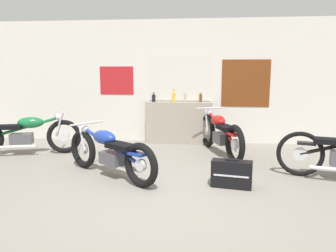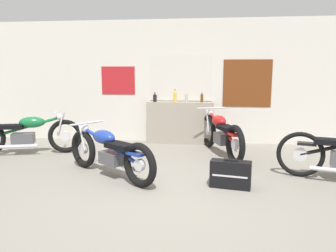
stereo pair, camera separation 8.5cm
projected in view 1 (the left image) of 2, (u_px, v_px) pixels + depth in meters
name	position (u px, v px, depth m)	size (l,w,h in m)	color
ground_plane	(155.00, 197.00, 4.31)	(24.00, 24.00, 0.00)	gray
wall_back	(177.00, 82.00, 7.54)	(10.00, 0.07, 2.80)	silver
sill_counter	(179.00, 123.00, 7.51)	(1.51, 0.28, 0.95)	gray
bottle_leftmost	(154.00, 98.00, 7.44)	(0.09, 0.09, 0.21)	black
bottle_left_center	(174.00, 96.00, 7.39)	(0.07, 0.07, 0.29)	gold
bottle_center	(185.00, 97.00, 7.35)	(0.07, 0.07, 0.28)	#B7B2A8
bottle_right_center	(201.00, 97.00, 7.36)	(0.06, 0.06, 0.24)	#5B3814
motorcycle_red	(220.00, 133.00, 6.50)	(0.89, 2.02, 0.88)	black
motorcycle_green	(25.00, 134.00, 6.48)	(2.12, 0.79, 0.85)	black
motorcycle_blue	(109.00, 152.00, 5.10)	(1.75, 1.31, 0.81)	black
hard_case_black	(232.00, 174.00, 4.66)	(0.60, 0.30, 0.42)	black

